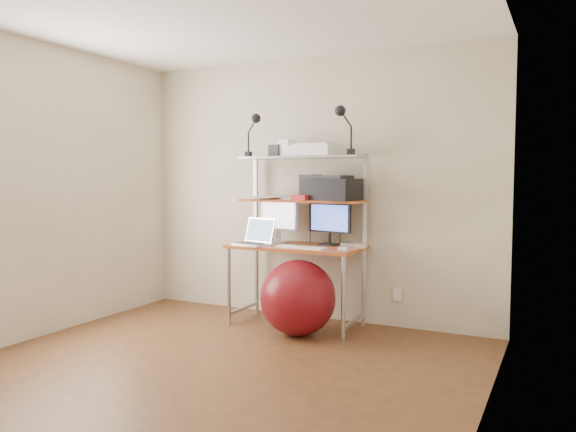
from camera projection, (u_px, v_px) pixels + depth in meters
The scene contains 20 objects.
room at pixel (204, 193), 3.78m from camera, with size 3.60×3.60×3.60m.
computer_desk at pixel (299, 221), 5.14m from camera, with size 1.20×0.60×1.57m.
wall_outlet at pixel (397, 295), 5.06m from camera, with size 0.08×0.01×0.12m, color white.
monitor_silver at pixel (279, 217), 5.31m from camera, with size 0.41×0.17×0.45m.
monitor_black at pixel (330, 220), 5.11m from camera, with size 0.44×0.16×0.45m.
laptop at pixel (256, 239), 5.15m from camera, with size 0.41×0.37×0.31m.
keyboard at pixel (301, 247), 4.89m from camera, with size 0.46×0.13×0.01m, color white.
mouse at pixel (343, 249), 4.77m from camera, with size 0.08×0.05×0.02m, color white.
mac_mini at pixel (354, 245), 4.97m from camera, with size 0.22×0.22×0.04m, color silver.
phone at pixel (295, 246), 4.98m from camera, with size 0.07×0.14×0.01m, color black.
printer at pixel (332, 188), 5.05m from camera, with size 0.52×0.40×0.22m.
nas_cube at pixel (311, 187), 5.16m from camera, with size 0.16×0.16×0.23m, color black.
red_box at pixel (302, 197), 5.07m from camera, with size 0.17×0.11×0.05m, color #AF1D1C.
scanner at pixel (315, 150), 5.09m from camera, with size 0.46×0.33×0.11m.
box_white at pixel (287, 148), 5.24m from camera, with size 0.13×0.11×0.16m, color white.
box_grey at pixel (276, 151), 5.28m from camera, with size 0.11×0.11×0.11m, color #2D2D2F.
clip_lamp_left at pixel (254, 125), 5.26m from camera, with size 0.16×0.09×0.40m.
clip_lamp_right at pixel (343, 119), 4.89m from camera, with size 0.17×0.10×0.43m.
exercise_ball at pixel (298, 298), 4.81m from camera, with size 0.65×0.65×0.65m, color maroon.
paper_stack at pixel (265, 198), 5.36m from camera, with size 0.36×0.40×0.02m.
Camera 1 is at (2.19, -3.13, 1.36)m, focal length 35.00 mm.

